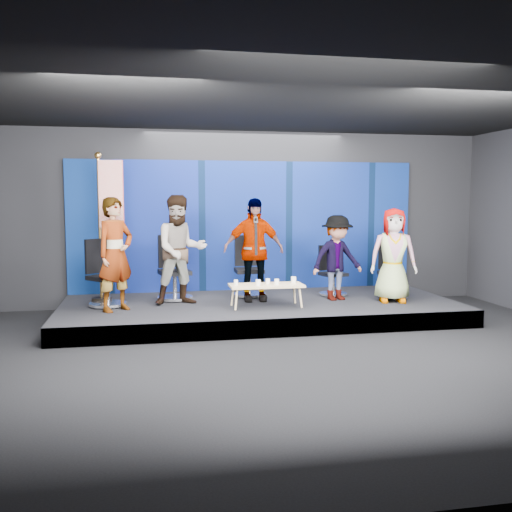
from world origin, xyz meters
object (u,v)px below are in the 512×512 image
at_px(chair_d, 332,279).
at_px(panelist_d, 337,258).
at_px(chair_a, 105,284).
at_px(panelist_a, 115,254).
at_px(panelist_b, 181,250).
at_px(flag_stand, 107,224).
at_px(panelist_c, 253,250).
at_px(chair_e, 391,279).
at_px(mug_a, 236,282).
at_px(chair_b, 174,278).
at_px(coffee_table, 266,286).
at_px(mug_d, 277,282).
at_px(mug_e, 294,280).
at_px(mug_b, 258,283).
at_px(panelist_e, 393,255).
at_px(chair_c, 249,276).
at_px(mug_c, 268,281).

xyz_separation_m(chair_d, panelist_d, (-0.07, -0.49, 0.46)).
height_order(chair_a, panelist_a, panelist_a).
xyz_separation_m(panelist_b, flag_stand, (-1.25, 0.29, 0.45)).
bearing_deg(chair_a, panelist_c, -40.98).
bearing_deg(panelist_a, chair_e, -37.20).
bearing_deg(mug_a, chair_b, 135.95).
distance_m(panelist_b, chair_d, 3.00).
bearing_deg(panelist_d, chair_e, -7.56).
xyz_separation_m(chair_b, flag_stand, (-1.15, -0.22, 1.02)).
relative_size(chair_a, chair_e, 1.11).
relative_size(panelist_a, coffee_table, 1.49).
relative_size(mug_d, mug_e, 0.90).
xyz_separation_m(panelist_c, mug_b, (-0.06, -0.72, -0.49)).
bearing_deg(chair_b, panelist_e, -24.03).
height_order(chair_b, chair_e, chair_b).
bearing_deg(chair_c, chair_b, -174.49).
relative_size(panelist_a, mug_b, 18.85).
bearing_deg(flag_stand, chair_e, 9.63).
bearing_deg(panelist_a, coffee_table, -44.56).
xyz_separation_m(panelist_c, chair_e, (2.62, -0.10, -0.59)).
bearing_deg(panelist_b, panelist_c, -5.25).
bearing_deg(mug_e, chair_d, 39.65).
bearing_deg(mug_e, panelist_e, -1.86).
height_order(chair_c, mug_c, chair_c).
bearing_deg(panelist_c, mug_b, -93.65).
height_order(panelist_d, mug_c, panelist_d).
distance_m(chair_c, flag_stand, 2.78).
bearing_deg(mug_e, panelist_d, 19.29).
relative_size(panelist_c, mug_e, 17.68).
bearing_deg(panelist_b, chair_b, 91.00).
height_order(panelist_a, chair_d, panelist_a).
height_order(panelist_e, mug_d, panelist_e).
distance_m(panelist_c, mug_a, 0.86).
relative_size(mug_b, flag_stand, 0.04).
bearing_deg(chair_a, panelist_a, -107.30).
bearing_deg(mug_e, chair_c, 120.90).
distance_m(chair_d, mug_b, 1.93).
distance_m(panelist_b, panelist_c, 1.32).
relative_size(panelist_a, chair_e, 1.80).
xyz_separation_m(chair_b, chair_d, (3.00, -0.11, -0.07)).
height_order(chair_b, coffee_table, chair_b).
relative_size(panelist_d, mug_b, 15.59).
distance_m(chair_c, mug_a, 1.16).
bearing_deg(chair_a, chair_e, -42.44).
bearing_deg(mug_e, panelist_a, 179.55).
height_order(chair_e, mug_d, chair_e).
bearing_deg(mug_a, panelist_c, 54.03).
distance_m(chair_b, chair_e, 4.06).
height_order(chair_e, mug_a, chair_e).
xyz_separation_m(panelist_a, coffee_table, (2.51, -0.13, -0.58)).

